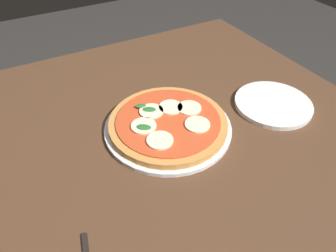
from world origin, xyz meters
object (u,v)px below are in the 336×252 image
Objects in this scene: serving_tray at (168,127)px; pizza at (168,122)px; plate_white at (273,104)px; dining_table at (177,145)px.

pizza is (0.00, 0.00, 0.02)m from serving_tray.
pizza is 1.41× the size of plate_white.
serving_tray is 0.34m from plate_white.
pizza is (-0.04, -0.01, 0.12)m from dining_table.
pizza reaches higher than dining_table.
dining_table is 0.32m from plate_white.
serving_tray is at bearing 169.35° from plate_white.
serving_tray is at bearing -135.62° from pizza.
pizza is at bearing 169.34° from plate_white.
plate_white is at bearing -14.44° from dining_table.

